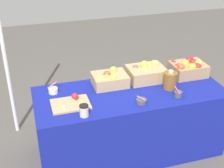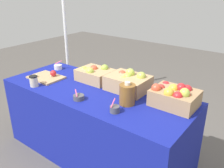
% 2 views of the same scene
% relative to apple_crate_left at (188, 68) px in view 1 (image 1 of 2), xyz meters
% --- Properties ---
extents(ground_plane, '(10.00, 10.00, 0.00)m').
position_rel_apple_crate_left_xyz_m(ground_plane, '(-0.73, -0.17, -0.83)').
color(ground_plane, '#56514C').
extents(table, '(1.90, 0.76, 0.74)m').
position_rel_apple_crate_left_xyz_m(table, '(-0.73, -0.17, -0.46)').
color(table, navy).
rests_on(table, ground_plane).
extents(apple_crate_left, '(0.36, 0.29, 0.19)m').
position_rel_apple_crate_left_xyz_m(apple_crate_left, '(0.00, 0.00, 0.00)').
color(apple_crate_left, tan).
rests_on(apple_crate_left, table).
extents(apple_crate_middle, '(0.39, 0.30, 0.20)m').
position_rel_apple_crate_left_xyz_m(apple_crate_middle, '(-0.48, 0.04, -0.01)').
color(apple_crate_middle, tan).
rests_on(apple_crate_middle, table).
extents(apple_crate_right, '(0.35, 0.27, 0.17)m').
position_rel_apple_crate_left_xyz_m(apple_crate_right, '(-0.89, 0.02, -0.02)').
color(apple_crate_right, tan).
rests_on(apple_crate_right, table).
extents(cutting_board_front, '(0.35, 0.26, 0.08)m').
position_rel_apple_crate_left_xyz_m(cutting_board_front, '(-1.34, -0.24, -0.07)').
color(cutting_board_front, tan).
rests_on(cutting_board_front, table).
extents(sample_bowl_near, '(0.10, 0.10, 0.08)m').
position_rel_apple_crate_left_xyz_m(sample_bowl_near, '(-0.70, -0.40, -0.06)').
color(sample_bowl_near, '#4C4C51').
rests_on(sample_bowl_near, table).
extents(sample_bowl_mid, '(0.08, 0.09, 0.10)m').
position_rel_apple_crate_left_xyz_m(sample_bowl_mid, '(-0.32, -0.39, -0.06)').
color(sample_bowl_mid, '#4C4C51').
rests_on(sample_bowl_mid, table).
extents(sample_bowl_far, '(0.10, 0.09, 0.11)m').
position_rel_apple_crate_left_xyz_m(sample_bowl_far, '(-1.47, 0.02, -0.06)').
color(sample_bowl_far, silver).
rests_on(sample_bowl_far, table).
extents(cider_jug, '(0.13, 0.13, 0.20)m').
position_rel_apple_crate_left_xyz_m(cider_jug, '(-0.32, -0.22, 0.00)').
color(cider_jug, brown).
rests_on(cider_jug, table).
extents(coffee_cup, '(0.08, 0.08, 0.11)m').
position_rel_apple_crate_left_xyz_m(coffee_cup, '(-1.26, -0.46, -0.03)').
color(coffee_cup, beige).
rests_on(coffee_cup, table).
extents(tent_pole, '(0.04, 0.04, 2.04)m').
position_rel_apple_crate_left_xyz_m(tent_pole, '(-1.90, 0.56, 0.19)').
color(tent_pole, white).
rests_on(tent_pole, ground_plane).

